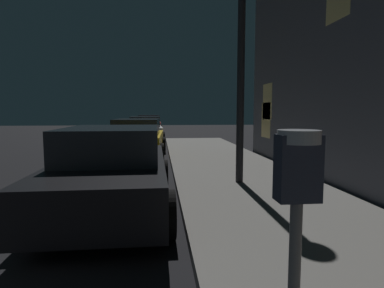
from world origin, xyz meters
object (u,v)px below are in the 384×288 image
object	(u,v)px
car_yellow_cab	(138,139)
car_red	(149,125)
street_lamp	(241,28)
parking_meter	(296,209)
car_black	(113,169)
car_white	(145,129)

from	to	relation	value
car_yellow_cab	car_red	size ratio (longest dim) A/B	1.04
car_red	street_lamp	bearing A→B (deg)	-81.93
car_red	street_lamp	size ratio (longest dim) A/B	0.83
parking_meter	car_yellow_cab	distance (m)	10.67
parking_meter	car_black	world-z (taller)	parking_meter
car_red	street_lamp	world-z (taller)	street_lamp
car_yellow_cab	car_white	bearing A→B (deg)	89.98
car_white	car_red	bearing A→B (deg)	90.00
car_black	street_lamp	bearing A→B (deg)	27.16
car_white	street_lamp	world-z (taller)	street_lamp
car_yellow_cab	car_white	xyz separation A→B (m)	(0.00, 6.20, 0.02)
parking_meter	car_white	xyz separation A→B (m)	(-1.42, 16.76, -0.54)
parking_meter	car_white	size ratio (longest dim) A/B	0.32
parking_meter	car_red	bearing A→B (deg)	93.47
car_yellow_cab	car_red	xyz separation A→B (m)	(0.00, 12.91, 0.00)
street_lamp	car_yellow_cab	bearing A→B (deg)	116.74
car_black	street_lamp	size ratio (longest dim) A/B	0.90
car_white	car_red	xyz separation A→B (m)	(0.00, 6.71, -0.01)
car_yellow_cab	car_red	bearing A→B (deg)	89.99
car_black	parking_meter	bearing A→B (deg)	-71.26
parking_meter	car_yellow_cab	size ratio (longest dim) A/B	0.34
car_black	car_white	world-z (taller)	same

